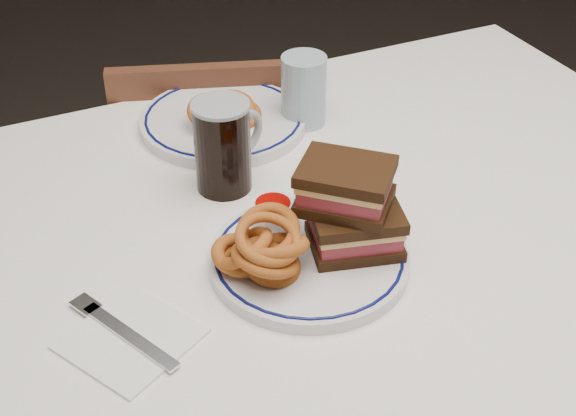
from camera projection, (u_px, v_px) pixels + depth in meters
name	position (u px, v px, depth m)	size (l,w,h in m)	color
dining_table	(312.00, 272.00, 1.17)	(1.27, 0.87, 0.75)	white
chair_far	(222.00, 204.00, 1.67)	(0.47, 0.47, 0.80)	#462316
main_plate	(309.00, 258.00, 1.02)	(0.26, 0.26, 0.02)	silver
reuben_sandwich	(350.00, 207.00, 1.00)	(0.15, 0.14, 0.12)	black
onion_rings_main	(262.00, 249.00, 0.97)	(0.12, 0.12, 0.09)	brown
ketchup_ramekin	(273.00, 212.00, 1.06)	(0.06, 0.06, 0.03)	white
beer_mug	(224.00, 145.00, 1.13)	(0.12, 0.08, 0.14)	black
water_glass	(304.00, 90.00, 1.29)	(0.07, 0.07, 0.12)	#8FA8B9
far_plate	(223.00, 120.00, 1.30)	(0.27, 0.27, 0.02)	silver
onion_rings_far	(226.00, 112.00, 1.27)	(0.12, 0.09, 0.05)	brown
napkin_fork	(129.00, 337.00, 0.92)	(0.18, 0.18, 0.01)	white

